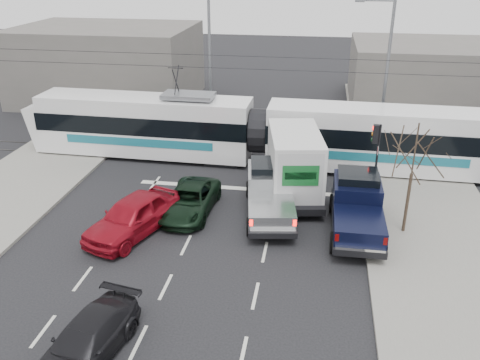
# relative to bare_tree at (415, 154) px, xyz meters

# --- Properties ---
(ground) EXTENTS (120.00, 120.00, 0.00)m
(ground) POSITION_rel_bare_tree_xyz_m (-7.60, -2.50, -3.79)
(ground) COLOR black
(ground) RESTS_ON ground
(sidewalk_right) EXTENTS (6.00, 60.00, 0.15)m
(sidewalk_right) POSITION_rel_bare_tree_xyz_m (1.40, -2.50, -3.72)
(sidewalk_right) COLOR gray
(sidewalk_right) RESTS_ON ground
(rails) EXTENTS (60.00, 1.60, 0.03)m
(rails) POSITION_rel_bare_tree_xyz_m (-7.60, 7.50, -3.78)
(rails) COLOR #33302D
(rails) RESTS_ON ground
(building_left) EXTENTS (14.00, 10.00, 6.00)m
(building_left) POSITION_rel_bare_tree_xyz_m (-21.60, 19.50, -0.79)
(building_left) COLOR #68625E
(building_left) RESTS_ON ground
(building_right) EXTENTS (12.00, 10.00, 5.00)m
(building_right) POSITION_rel_bare_tree_xyz_m (4.40, 21.50, -1.29)
(building_right) COLOR #68625E
(building_right) RESTS_ON ground
(bare_tree) EXTENTS (2.40, 2.40, 5.00)m
(bare_tree) POSITION_rel_bare_tree_xyz_m (0.00, 0.00, 0.00)
(bare_tree) COLOR #47382B
(bare_tree) RESTS_ON ground
(traffic_signal) EXTENTS (0.44, 0.44, 3.60)m
(traffic_signal) POSITION_rel_bare_tree_xyz_m (-1.13, 4.00, -1.05)
(traffic_signal) COLOR black
(traffic_signal) RESTS_ON ground
(street_lamp_near) EXTENTS (2.38, 0.25, 9.00)m
(street_lamp_near) POSITION_rel_bare_tree_xyz_m (-0.29, 11.50, 1.32)
(street_lamp_near) COLOR slate
(street_lamp_near) RESTS_ON ground
(street_lamp_far) EXTENTS (2.38, 0.25, 9.00)m
(street_lamp_far) POSITION_rel_bare_tree_xyz_m (-11.79, 13.50, 1.32)
(street_lamp_far) COLOR slate
(street_lamp_far) RESTS_ON ground
(catenary) EXTENTS (60.00, 0.20, 7.00)m
(catenary) POSITION_rel_bare_tree_xyz_m (-7.60, 7.50, 0.09)
(catenary) COLOR black
(catenary) RESTS_ON ground
(tram) EXTENTS (26.75, 3.27, 5.45)m
(tram) POSITION_rel_bare_tree_xyz_m (-7.44, 7.24, -1.86)
(tram) COLOR white
(tram) RESTS_ON ground
(silver_pickup) EXTENTS (2.96, 6.33, 2.21)m
(silver_pickup) POSITION_rel_bare_tree_xyz_m (-6.12, 1.24, -2.69)
(silver_pickup) COLOR black
(silver_pickup) RESTS_ON ground
(box_truck) EXTENTS (3.52, 7.24, 3.47)m
(box_truck) POSITION_rel_bare_tree_xyz_m (-5.17, 3.49, -2.08)
(box_truck) COLOR black
(box_truck) RESTS_ON ground
(navy_pickup) EXTENTS (2.29, 5.79, 2.43)m
(navy_pickup) POSITION_rel_bare_tree_xyz_m (-2.10, 0.14, -2.59)
(navy_pickup) COLOR black
(navy_pickup) RESTS_ON ground
(green_car) EXTENTS (2.38, 4.80, 1.31)m
(green_car) POSITION_rel_bare_tree_xyz_m (-9.86, 0.43, -3.14)
(green_car) COLOR black
(green_car) RESTS_ON ground
(red_car) EXTENTS (3.66, 5.44, 1.72)m
(red_car) POSITION_rel_bare_tree_xyz_m (-11.84, -1.87, -2.93)
(red_car) COLOR maroon
(red_car) RESTS_ON ground
(dark_car) EXTENTS (2.54, 4.62, 1.27)m
(dark_car) POSITION_rel_bare_tree_xyz_m (-10.59, -9.39, -3.16)
(dark_car) COLOR black
(dark_car) RESTS_ON ground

